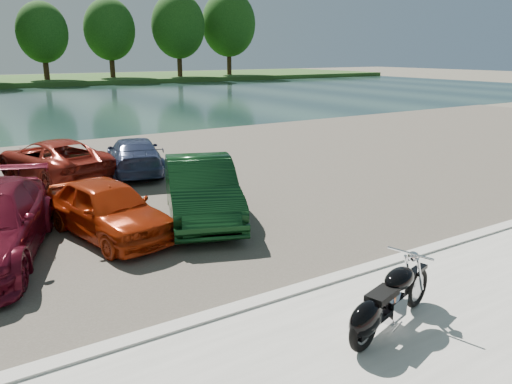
% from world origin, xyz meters
% --- Properties ---
extents(ground, '(200.00, 200.00, 0.00)m').
position_xyz_m(ground, '(0.00, 0.00, 0.00)').
color(ground, '#595447').
rests_on(ground, ground).
extents(promenade, '(60.00, 6.00, 0.10)m').
position_xyz_m(promenade, '(0.00, -1.00, 0.05)').
color(promenade, '#A8A79E').
rests_on(promenade, ground).
extents(kerb, '(60.00, 0.30, 0.14)m').
position_xyz_m(kerb, '(0.00, 2.00, 0.07)').
color(kerb, '#A8A79E').
rests_on(kerb, ground).
extents(parking_lot, '(60.00, 18.00, 0.04)m').
position_xyz_m(parking_lot, '(0.00, 11.00, 0.02)').
color(parking_lot, '#48433A').
rests_on(parking_lot, ground).
extents(river, '(120.00, 40.00, 0.00)m').
position_xyz_m(river, '(0.00, 40.00, 0.00)').
color(river, '#1B3131').
rests_on(river, ground).
extents(far_trees, '(70.25, 10.68, 12.52)m').
position_xyz_m(far_trees, '(4.36, 65.79, 7.49)').
color(far_trees, '#321F12').
rests_on(far_trees, far_bank).
extents(motorcycle, '(2.28, 0.98, 1.05)m').
position_xyz_m(motorcycle, '(-1.24, 0.24, 0.56)').
color(motorcycle, black).
rests_on(motorcycle, promenade).
extents(car_4, '(2.34, 4.09, 1.31)m').
position_xyz_m(car_4, '(-3.44, 6.54, 0.70)').
color(car_4, '#A5290B').
rests_on(car_4, parking_lot).
extents(car_5, '(3.09, 4.89, 1.52)m').
position_xyz_m(car_5, '(-1.10, 6.57, 0.80)').
color(car_5, black).
rests_on(car_5, parking_lot).
extents(car_10, '(3.35, 5.15, 1.32)m').
position_xyz_m(car_10, '(-3.40, 12.81, 0.70)').
color(car_10, maroon).
rests_on(car_10, parking_lot).
extents(car_11, '(2.66, 4.50, 1.22)m').
position_xyz_m(car_11, '(-0.86, 12.24, 0.65)').
color(car_11, navy).
rests_on(car_11, parking_lot).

